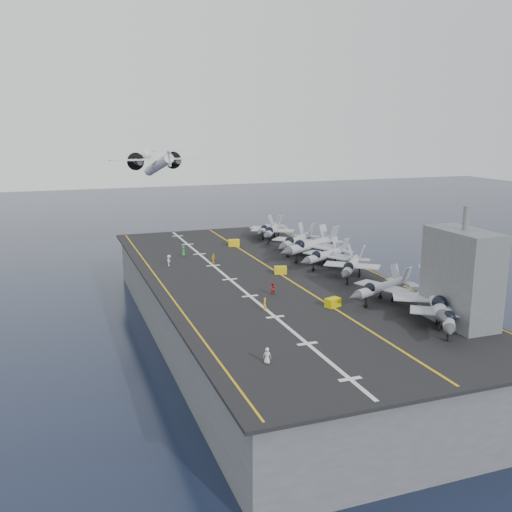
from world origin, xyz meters
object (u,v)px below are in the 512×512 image
object	(u,v)px
fighter_jet_0	(447,312)
tow_cart_a	(333,302)
island_superstructure	(462,266)
transport_plane	(159,165)

from	to	relation	value
fighter_jet_0	tow_cart_a	distance (m)	15.85
fighter_jet_0	tow_cart_a	bearing A→B (deg)	123.72
island_superstructure	transport_plane	bearing A→B (deg)	104.52
island_superstructure	tow_cart_a	world-z (taller)	island_superstructure
tow_cart_a	transport_plane	distance (m)	75.76
tow_cart_a	island_superstructure	bearing A→B (deg)	-43.79
fighter_jet_0	tow_cart_a	xyz separation A→B (m)	(-8.75, 13.11, -1.70)
island_superstructure	fighter_jet_0	xyz separation A→B (m)	(-3.11, -1.74, -5.19)
island_superstructure	transport_plane	size ratio (longest dim) A/B	0.57
transport_plane	island_superstructure	bearing A→B (deg)	-75.48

